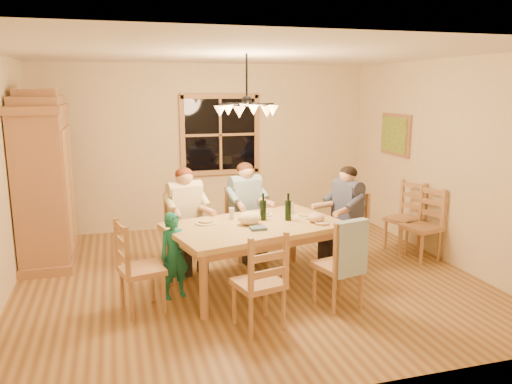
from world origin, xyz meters
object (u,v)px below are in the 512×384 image
object	(u,v)px
wine_bottle_a	(263,207)
chair_end_right	(345,244)
dining_table	(255,232)
chair_far_right	(246,236)
adult_plaid_man	(246,199)
chandelier	(247,109)
chair_end_left	(142,283)
chair_near_right	(338,279)
wine_bottle_b	(288,207)
chair_spare_front	(420,238)
adult_woman	(185,206)
armoire	(45,184)
adult_slate_man	(346,204)
chair_near_left	(258,298)
chair_spare_back	(403,230)
chair_far_left	(186,246)
child	(175,256)

from	to	relation	value
wine_bottle_a	chair_end_right	bearing A→B (deg)	9.00
dining_table	chair_far_right	xyz separation A→B (m)	(0.15, 0.99, -0.36)
chair_far_right	adult_plaid_man	size ratio (longest dim) A/B	1.13
chandelier	chair_end_left	distance (m)	2.29
chair_near_right	wine_bottle_a	distance (m)	1.25
wine_bottle_b	chair_spare_front	xyz separation A→B (m)	(2.01, 0.23, -0.62)
dining_table	chair_near_right	distance (m)	1.11
chair_end_left	adult_woman	size ratio (longest dim) A/B	1.13
adult_woman	wine_bottle_a	distance (m)	1.06
chair_end_left	wine_bottle_a	distance (m)	1.66
chair_near_right	dining_table	bearing A→B (deg)	117.90
armoire	adult_slate_man	distance (m)	3.99
adult_slate_man	chair_end_right	bearing A→B (deg)	-100.27
chair_near_left	chair_spare_back	bearing A→B (deg)	18.67
dining_table	chair_far_right	bearing A→B (deg)	81.47
chair_far_left	chair_end_left	distance (m)	1.28
wine_bottle_b	child	distance (m)	1.45
chair_near_right	chair_end_left	bearing A→B (deg)	153.43
adult_plaid_man	chair_spare_back	size ratio (longest dim) A/B	0.88
adult_plaid_man	armoire	bearing A→B (deg)	-27.62
armoire	chair_far_right	size ratio (longest dim) A/B	2.32
chandelier	chair_end_right	size ratio (longest dim) A/B	0.78
chair_near_left	chandelier	bearing A→B (deg)	65.87
adult_slate_man	wine_bottle_a	distance (m)	1.20
dining_table	chair_near_left	distance (m)	1.11
armoire	chair_near_right	bearing A→B (deg)	-37.54
armoire	adult_plaid_man	size ratio (longest dim) A/B	2.63
wine_bottle_a	chair_spare_back	distance (m)	2.44
dining_table	chandelier	bearing A→B (deg)	93.89
wine_bottle_b	child	size ratio (longest dim) A/B	0.34
chair_end_left	child	world-z (taller)	chair_end_left
chair_end_left	chair_spare_back	world-z (taller)	same
chair_far_right	adult_woman	bearing A→B (deg)	0.00
chandelier	armoire	distance (m)	2.95
adult_woman	chair_far_right	bearing A→B (deg)	180.00
chair_near_right	adult_plaid_man	xyz separation A→B (m)	(-0.55, 1.78, 0.54)
adult_plaid_man	chair_end_left	bearing A→B (deg)	27.98
adult_woman	wine_bottle_b	size ratio (longest dim) A/B	2.65
child	chair_spare_front	distance (m)	3.41
chair_far_right	adult_slate_man	xyz separation A→B (m)	(1.18, -0.67, 0.54)
adult_slate_man	chair_spare_back	world-z (taller)	adult_slate_man
chair_end_left	wine_bottle_b	bearing A→B (deg)	88.21
armoire	wine_bottle_a	world-z (taller)	armoire
chair_far_right	wine_bottle_a	world-z (taller)	wine_bottle_a
child	chair_spare_front	world-z (taller)	chair_spare_front
chandelier	child	world-z (taller)	chandelier
chair_near_right	wine_bottle_b	size ratio (longest dim) A/B	3.00
chair_near_left	chair_spare_back	world-z (taller)	same
chair_far_left	chair_near_left	size ratio (longest dim) A/B	1.00
armoire	dining_table	bearing A→B (deg)	-33.72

